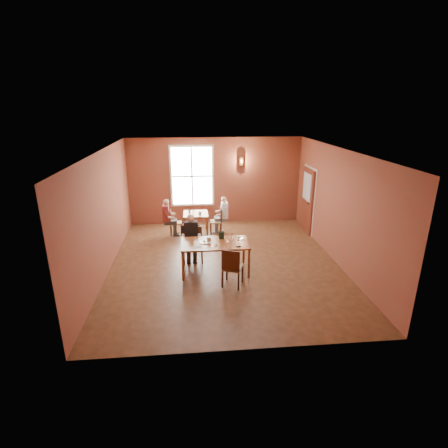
{
  "coord_description": "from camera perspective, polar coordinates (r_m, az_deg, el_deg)",
  "views": [
    {
      "loc": [
        -0.82,
        -8.49,
        4.07
      ],
      "look_at": [
        0.0,
        0.2,
        1.05
      ],
      "focal_mm": 28.0,
      "sensor_mm": 36.0,
      "label": 1
    }
  ],
  "objects": [
    {
      "name": "cup_b",
      "position": [
        11.42,
        -5.66,
        2.05
      ],
      "size": [
        0.12,
        0.12,
        0.09
      ],
      "primitive_type": "imported",
      "rotation": [
        0.0,
        0.0,
        0.34
      ],
      "color": "silver",
      "rests_on": "second_table"
    },
    {
      "name": "door",
      "position": [
        11.81,
        13.38,
        3.75
      ],
      "size": [
        0.12,
        1.04,
        2.1
      ],
      "primitive_type": "cube",
      "color": "maroon",
      "rests_on": "ground"
    },
    {
      "name": "diner_white",
      "position": [
        11.41,
        -1.22,
        1.3
      ],
      "size": [
        0.47,
        0.47,
        1.17
      ],
      "primitive_type": null,
      "rotation": [
        0.0,
        0.0,
        1.57
      ],
      "color": "white",
      "rests_on": "ground"
    },
    {
      "name": "goblet_b",
      "position": [
        8.62,
        2.47,
        -2.65
      ],
      "size": [
        0.08,
        0.08,
        0.18
      ],
      "primitive_type": null,
      "rotation": [
        0.0,
        0.0,
        0.12
      ],
      "color": "white",
      "rests_on": "main_table"
    },
    {
      "name": "sunglasses",
      "position": [
        8.46,
        2.37,
        -3.69
      ],
      "size": [
        0.12,
        0.05,
        0.01
      ],
      "primitive_type": "cube",
      "rotation": [
        0.0,
        0.0,
        0.07
      ],
      "color": "black",
      "rests_on": "main_table"
    },
    {
      "name": "ground",
      "position": [
        9.45,
        0.12,
        -6.43
      ],
      "size": [
        6.0,
        7.0,
        0.01
      ],
      "primitive_type": "cube",
      "color": "brown",
      "rests_on": "ground"
    },
    {
      "name": "goblet_c",
      "position": [
        8.57,
        0.51,
        -2.79
      ],
      "size": [
        0.09,
        0.09,
        0.18
      ],
      "primitive_type": null,
      "rotation": [
        0.0,
        0.0,
        -0.28
      ],
      "color": "white",
      "rests_on": "main_table"
    },
    {
      "name": "napkin",
      "position": [
        8.49,
        -4.25,
        -3.67
      ],
      "size": [
        0.19,
        0.19,
        0.01
      ],
      "primitive_type": "cube",
      "rotation": [
        0.0,
        0.0,
        -0.01
      ],
      "color": "silver",
      "rests_on": "main_table"
    },
    {
      "name": "wall_sconce",
      "position": [
        12.15,
        2.85,
        10.22
      ],
      "size": [
        0.16,
        0.16,
        0.28
      ],
      "primitive_type": "cylinder",
      "color": "brown",
      "rests_on": "wall_back"
    },
    {
      "name": "knife",
      "position": [
        8.5,
        -1.6,
        -3.6
      ],
      "size": [
        0.2,
        0.09,
        0.0
      ],
      "primitive_type": "cube",
      "rotation": [
        0.0,
        0.0,
        0.37
      ],
      "color": "silver",
      "rests_on": "main_table"
    },
    {
      "name": "side_plate",
      "position": [
        8.95,
        2.9,
        -2.39
      ],
      "size": [
        0.19,
        0.19,
        0.01
      ],
      "primitive_type": "cylinder",
      "rotation": [
        0.0,
        0.0,
        0.08
      ],
      "color": "silver",
      "rests_on": "main_table"
    },
    {
      "name": "cup_a",
      "position": [
        11.23,
        -3.95,
        1.78
      ],
      "size": [
        0.12,
        0.12,
        0.08
      ],
      "primitive_type": "imported",
      "rotation": [
        0.0,
        0.0,
        -0.23
      ],
      "color": "silver",
      "rests_on": "second_table"
    },
    {
      "name": "wall_right",
      "position": [
        9.65,
        18.16,
        2.69
      ],
      "size": [
        0.04,
        7.0,
        3.0
      ],
      "primitive_type": "cube",
      "color": "brown",
      "rests_on": "ground"
    },
    {
      "name": "wall_back",
      "position": [
        12.28,
        -1.46,
        7.01
      ],
      "size": [
        6.0,
        0.04,
        3.0
      ],
      "primitive_type": "cube",
      "color": "brown",
      "rests_on": "ground"
    },
    {
      "name": "diner_main",
      "position": [
        9.33,
        -4.83,
        -2.72
      ],
      "size": [
        0.49,
        0.49,
        1.22
      ],
      "primitive_type": null,
      "rotation": [
        0.0,
        0.0,
        3.14
      ],
      "color": "#452A1D",
      "rests_on": "ground"
    },
    {
      "name": "ceiling",
      "position": [
        8.59,
        0.13,
        11.94
      ],
      "size": [
        6.0,
        7.0,
        0.04
      ],
      "primitive_type": "cube",
      "color": "white",
      "rests_on": "wall_back"
    },
    {
      "name": "plate_food",
      "position": [
        8.72,
        -3.12,
        -2.91
      ],
      "size": [
        0.35,
        0.35,
        0.04
      ],
      "primitive_type": "cylinder",
      "rotation": [
        0.0,
        0.0,
        0.28
      ],
      "color": "white",
      "rests_on": "main_table"
    },
    {
      "name": "chair_empty",
      "position": [
        8.18,
        1.43,
        -6.95
      ],
      "size": [
        0.55,
        0.55,
        0.96
      ],
      "primitive_type": null,
      "rotation": [
        0.0,
        0.0,
        -0.38
      ],
      "color": "#54331B",
      "rests_on": "ground"
    },
    {
      "name": "goblet_a",
      "position": [
        8.77,
        1.31,
        -2.18
      ],
      "size": [
        0.09,
        0.09,
        0.2
      ],
      "primitive_type": null,
      "rotation": [
        0.0,
        0.0,
        0.07
      ],
      "color": "white",
      "rests_on": "main_table"
    },
    {
      "name": "diner_maroon",
      "position": [
        11.4,
        -8.05,
        1.1
      ],
      "size": [
        0.47,
        0.47,
        1.17
      ],
      "primitive_type": null,
      "rotation": [
        0.0,
        0.0,
        -1.57
      ],
      "color": "maroon",
      "rests_on": "ground"
    },
    {
      "name": "chair_diner_main",
      "position": [
        9.41,
        -4.81,
        -3.45
      ],
      "size": [
        0.42,
        0.42,
        0.94
      ],
      "primitive_type": null,
      "rotation": [
        0.0,
        0.0,
        3.14
      ],
      "color": "#572D14",
      "rests_on": "ground"
    },
    {
      "name": "window",
      "position": [
        12.17,
        -5.25,
        7.78
      ],
      "size": [
        1.36,
        0.1,
        1.96
      ],
      "primitive_type": "cube",
      "color": "white",
      "rests_on": "wall_back"
    },
    {
      "name": "menu_stand",
      "position": [
        8.89,
        -0.4,
        -1.84
      ],
      "size": [
        0.13,
        0.07,
        0.21
      ],
      "primitive_type": "cube",
      "rotation": [
        0.0,
        0.0,
        -0.03
      ],
      "color": "black",
      "rests_on": "main_table"
    },
    {
      "name": "second_table",
      "position": [
        11.46,
        -4.6,
        0.07
      ],
      "size": [
        0.79,
        0.79,
        0.7
      ],
      "primitive_type": null,
      "color": "brown",
      "rests_on": "ground"
    },
    {
      "name": "wall_left",
      "position": [
        9.13,
        -18.98,
        1.68
      ],
      "size": [
        0.04,
        7.0,
        3.0
      ],
      "primitive_type": "cube",
      "color": "brown",
      "rests_on": "ground"
    },
    {
      "name": "chair_diner_maroon",
      "position": [
        11.45,
        -7.86,
        0.26
      ],
      "size": [
        0.36,
        0.36,
        0.82
      ],
      "primitive_type": null,
      "rotation": [
        0.0,
        0.0,
        -1.57
      ],
      "color": "#4C2D16",
      "rests_on": "ground"
    },
    {
      "name": "wall_front",
      "position": [
        5.67,
        3.56,
        -7.89
      ],
      "size": [
        6.0,
        0.04,
        3.0
      ],
      "primitive_type": "cube",
      "color": "brown",
      "rests_on": "ground"
    },
    {
      "name": "chair_diner_white",
      "position": [
        11.46,
        -1.36,
        0.51
      ],
      "size": [
        0.37,
        0.37,
        0.84
      ],
      "primitive_type": null,
      "rotation": [
        0.0,
        0.0,
        1.57
      ],
      "color": "#583016",
      "rests_on": "ground"
    },
    {
      "name": "main_table",
      "position": [
        8.87,
        -1.49,
        -5.41
      ],
      "size": [
        1.68,
        0.94,
        0.79
      ],
      "primitive_type": null,
      "color": "brown",
      "rests_on": "ground"
    },
    {
      "name": "sandwich",
      "position": [
        8.73,
        -2.47,
        -2.63
      ],
      "size": [
        0.1,
        0.1,
        0.11
      ],
      "primitive_type": "cube",
      "rotation": [
        0.0,
        0.0,
        0.22
      ],
      "color": "tan",
      "rests_on": "main_table"
    }
  ]
}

